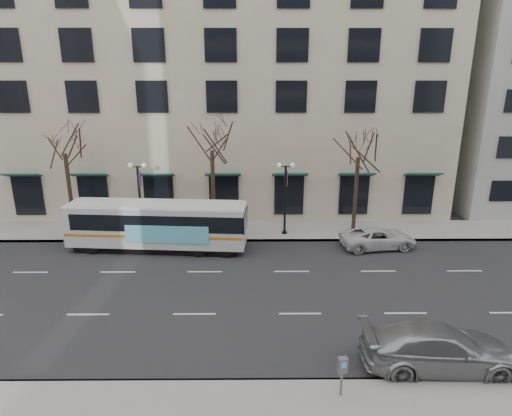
{
  "coord_description": "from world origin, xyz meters",
  "views": [
    {
      "loc": [
        2.77,
        -20.13,
        10.67
      ],
      "look_at": [
        2.94,
        1.74,
        4.0
      ],
      "focal_mm": 30.0,
      "sensor_mm": 36.0,
      "label": 1
    }
  ],
  "objects_px": {
    "tree_far_right": "(359,143)",
    "silver_car": "(438,348)",
    "pay_station": "(342,368)",
    "tree_far_mid": "(212,136)",
    "lamp_post_right": "(285,195)",
    "city_bus": "(159,224)",
    "white_pickup": "(378,238)",
    "lamp_post_left": "(140,196)",
    "tree_far_left": "(63,140)"
  },
  "relations": [
    {
      "from": "tree_far_left",
      "to": "lamp_post_right",
      "type": "height_order",
      "value": "tree_far_left"
    },
    {
      "from": "tree_far_mid",
      "to": "tree_far_left",
      "type": "bearing_deg",
      "value": -180.0
    },
    {
      "from": "lamp_post_left",
      "to": "city_bus",
      "type": "xyz_separation_m",
      "value": [
        1.71,
        -2.41,
        -1.26
      ]
    },
    {
      "from": "tree_far_mid",
      "to": "tree_far_right",
      "type": "xyz_separation_m",
      "value": [
        10.0,
        -0.0,
        -0.48
      ]
    },
    {
      "from": "tree_far_left",
      "to": "tree_far_mid",
      "type": "height_order",
      "value": "tree_far_mid"
    },
    {
      "from": "tree_far_right",
      "to": "white_pickup",
      "type": "xyz_separation_m",
      "value": [
        0.94,
        -2.88,
        -5.75
      ]
    },
    {
      "from": "lamp_post_left",
      "to": "silver_car",
      "type": "relative_size",
      "value": 0.89
    },
    {
      "from": "tree_far_right",
      "to": "silver_car",
      "type": "relative_size",
      "value": 1.38
    },
    {
      "from": "lamp_post_right",
      "to": "silver_car",
      "type": "height_order",
      "value": "lamp_post_right"
    },
    {
      "from": "tree_far_mid",
      "to": "pay_station",
      "type": "distance_m",
      "value": 18.55
    },
    {
      "from": "tree_far_mid",
      "to": "city_bus",
      "type": "distance_m",
      "value": 6.86
    },
    {
      "from": "tree_far_right",
      "to": "white_pickup",
      "type": "relative_size",
      "value": 1.66
    },
    {
      "from": "tree_far_left",
      "to": "tree_far_mid",
      "type": "distance_m",
      "value": 10.0
    },
    {
      "from": "tree_far_right",
      "to": "pay_station",
      "type": "xyz_separation_m",
      "value": [
        -4.2,
        -16.68,
        -5.19
      ]
    },
    {
      "from": "pay_station",
      "to": "tree_far_mid",
      "type": "bearing_deg",
      "value": 99.73
    },
    {
      "from": "lamp_post_left",
      "to": "city_bus",
      "type": "distance_m",
      "value": 3.21
    },
    {
      "from": "tree_far_right",
      "to": "lamp_post_right",
      "type": "relative_size",
      "value": 1.55
    },
    {
      "from": "lamp_post_left",
      "to": "lamp_post_right",
      "type": "height_order",
      "value": "same"
    },
    {
      "from": "lamp_post_right",
      "to": "silver_car",
      "type": "xyz_separation_m",
      "value": [
        4.82,
        -14.4,
        -2.1
      ]
    },
    {
      "from": "silver_car",
      "to": "lamp_post_left",
      "type": "bearing_deg",
      "value": 47.05
    },
    {
      "from": "tree_far_left",
      "to": "lamp_post_left",
      "type": "distance_m",
      "value": 6.29
    },
    {
      "from": "tree_far_mid",
      "to": "white_pickup",
      "type": "relative_size",
      "value": 1.76
    },
    {
      "from": "tree_far_mid",
      "to": "white_pickup",
      "type": "distance_m",
      "value": 12.92
    },
    {
      "from": "white_pickup",
      "to": "pay_station",
      "type": "height_order",
      "value": "pay_station"
    },
    {
      "from": "tree_far_left",
      "to": "city_bus",
      "type": "height_order",
      "value": "tree_far_left"
    },
    {
      "from": "tree_far_left",
      "to": "tree_far_right",
      "type": "xyz_separation_m",
      "value": [
        20.0,
        0.0,
        -0.28
      ]
    },
    {
      "from": "city_bus",
      "to": "silver_car",
      "type": "distance_m",
      "value": 17.78
    },
    {
      "from": "silver_car",
      "to": "tree_far_right",
      "type": "bearing_deg",
      "value": 0.57
    },
    {
      "from": "tree_far_left",
      "to": "pay_station",
      "type": "distance_m",
      "value": 23.61
    },
    {
      "from": "white_pickup",
      "to": "pay_station",
      "type": "bearing_deg",
      "value": 151.89
    },
    {
      "from": "lamp_post_left",
      "to": "silver_car",
      "type": "bearing_deg",
      "value": -44.18
    },
    {
      "from": "white_pickup",
      "to": "pay_station",
      "type": "relative_size",
      "value": 3.27
    },
    {
      "from": "tree_far_left",
      "to": "lamp_post_right",
      "type": "relative_size",
      "value": 1.6
    },
    {
      "from": "tree_far_left",
      "to": "city_bus",
      "type": "distance_m",
      "value": 8.91
    },
    {
      "from": "lamp_post_right",
      "to": "city_bus",
      "type": "relative_size",
      "value": 0.45
    },
    {
      "from": "lamp_post_left",
      "to": "silver_car",
      "type": "height_order",
      "value": "lamp_post_left"
    },
    {
      "from": "tree_far_mid",
      "to": "silver_car",
      "type": "bearing_deg",
      "value": -56.76
    },
    {
      "from": "white_pickup",
      "to": "lamp_post_left",
      "type": "bearing_deg",
      "value": 74.19
    },
    {
      "from": "tree_far_mid",
      "to": "tree_far_right",
      "type": "bearing_deg",
      "value": -0.0
    },
    {
      "from": "tree_far_mid",
      "to": "city_bus",
      "type": "relative_size",
      "value": 0.74
    },
    {
      "from": "tree_far_right",
      "to": "white_pickup",
      "type": "bearing_deg",
      "value": -71.88
    },
    {
      "from": "city_bus",
      "to": "tree_far_right",
      "type": "bearing_deg",
      "value": 17.11
    },
    {
      "from": "pay_station",
      "to": "lamp_post_left",
      "type": "bearing_deg",
      "value": 114.42
    },
    {
      "from": "tree_far_right",
      "to": "city_bus",
      "type": "bearing_deg",
      "value": -167.23
    },
    {
      "from": "tree_far_left",
      "to": "tree_far_mid",
      "type": "bearing_deg",
      "value": 0.0
    },
    {
      "from": "tree_far_left",
      "to": "silver_car",
      "type": "relative_size",
      "value": 1.43
    },
    {
      "from": "tree_far_left",
      "to": "white_pickup",
      "type": "height_order",
      "value": "tree_far_left"
    },
    {
      "from": "lamp_post_left",
      "to": "lamp_post_right",
      "type": "bearing_deg",
      "value": 0.0
    },
    {
      "from": "tree_far_left",
      "to": "lamp_post_left",
      "type": "relative_size",
      "value": 1.6
    },
    {
      "from": "pay_station",
      "to": "white_pickup",
      "type": "bearing_deg",
      "value": 60.11
    }
  ]
}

